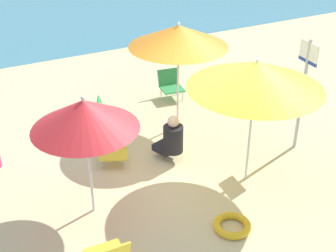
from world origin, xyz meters
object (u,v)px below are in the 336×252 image
person_a (171,139)px  swim_ring (232,225)px  beach_chair_a (113,146)px  beach_chair_b (109,115)px  umbrella_red (84,115)px  umbrella_yellow (256,75)px  umbrella_orange (178,36)px  beach_chair_c (170,84)px  warning_sign (304,81)px

person_a → swim_ring: size_ratio=1.61×
beach_chair_a → beach_chair_b: beach_chair_b is taller
beach_chair_a → swim_ring: bearing=43.7°
umbrella_red → person_a: umbrella_red is taller
umbrella_yellow → person_a: 2.00m
beach_chair_b → umbrella_orange: bearing=-0.4°
umbrella_red → beach_chair_b: 2.87m
beach_chair_c → swim_ring: size_ratio=1.12×
beach_chair_a → beach_chair_c: 2.82m
umbrella_orange → umbrella_yellow: (0.16, -2.10, -0.01)m
umbrella_orange → swim_ring: size_ratio=3.89×
umbrella_yellow → warning_sign: 1.56m
beach_chair_b → warning_sign: warning_sign is taller
warning_sign → swim_ring: bearing=-145.5°
person_a → warning_sign: 2.52m
beach_chair_a → beach_chair_b: (0.35, 1.14, 0.00)m
umbrella_red → warning_sign: (3.95, 0.02, -0.30)m
umbrella_red → person_a: 2.21m
umbrella_red → beach_chair_c: 4.38m
umbrella_red → beach_chair_c: (2.89, 3.00, -1.33)m
beach_chair_b → warning_sign: 3.75m
warning_sign → person_a: bearing=167.8°
person_a → swim_ring: bearing=158.0°
person_a → warning_sign: (2.24, -0.68, 0.92)m
umbrella_orange → person_a: bearing=-123.7°
beach_chair_b → umbrella_red: bearing=-92.6°
beach_chair_c → umbrella_orange: bearing=-13.7°
swim_ring → person_a: bearing=88.1°
umbrella_red → umbrella_yellow: umbrella_yellow is taller
person_a → beach_chair_a: bearing=44.6°
umbrella_orange → warning_sign: bearing=-47.1°
beach_chair_b → umbrella_yellow: bearing=-38.2°
umbrella_yellow → beach_chair_b: umbrella_yellow is taller
umbrella_red → beach_chair_b: (1.13, 2.27, -1.34)m
beach_chair_b → swim_ring: (0.50, -3.58, -0.25)m
umbrella_red → swim_ring: (1.64, -1.31, -1.59)m
beach_chair_c → warning_sign: (1.05, -2.99, 1.02)m
beach_chair_c → person_a: size_ratio=0.69×
umbrella_red → umbrella_orange: bearing=35.7°
umbrella_red → person_a: size_ratio=2.16×
umbrella_orange → beach_chair_b: bearing=155.7°
swim_ring → umbrella_yellow: bearing=45.6°
umbrella_orange → warning_sign: (1.57, -1.69, -0.54)m
umbrella_orange → beach_chair_b: 2.09m
umbrella_orange → beach_chair_c: size_ratio=3.48×
umbrella_red → person_a: bearing=22.2°
umbrella_yellow → beach_chair_a: (-1.76, 1.52, -1.58)m
swim_ring → beach_chair_b: bearing=98.0°
swim_ring → umbrella_red: bearing=141.2°
umbrella_orange → warning_sign: 2.37m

